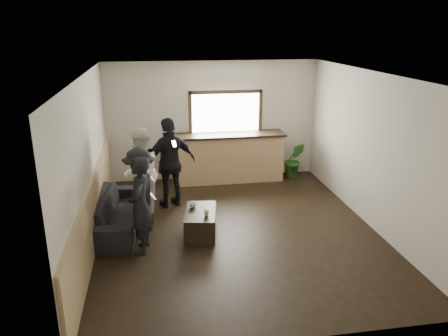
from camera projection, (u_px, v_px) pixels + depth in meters
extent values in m
cube|color=black|center=(236.00, 230.00, 7.99)|extent=(5.00, 6.00, 0.01)
cube|color=silver|center=(237.00, 75.00, 7.12)|extent=(5.00, 6.00, 0.01)
cube|color=beige|center=(213.00, 121.00, 10.37)|extent=(5.00, 0.01, 2.80)
cube|color=beige|center=(289.00, 235.00, 4.75)|extent=(5.00, 0.01, 2.80)
cube|color=beige|center=(88.00, 164.00, 7.17)|extent=(0.01, 6.00, 2.80)
cube|color=beige|center=(371.00, 150.00, 7.94)|extent=(0.01, 6.00, 2.80)
cube|color=tan|center=(94.00, 211.00, 7.44)|extent=(0.06, 5.90, 1.10)
cube|color=tan|center=(227.00, 158.00, 10.38)|extent=(2.60, 0.60, 1.10)
cube|color=black|center=(227.00, 135.00, 10.20)|extent=(2.70, 0.68, 0.05)
cube|color=white|center=(225.00, 113.00, 10.32)|extent=(1.60, 0.06, 0.90)
cube|color=#3F3326|center=(226.00, 92.00, 10.13)|extent=(1.72, 0.08, 0.08)
cube|color=#3F3326|center=(190.00, 114.00, 10.16)|extent=(0.08, 0.08, 1.06)
cube|color=#3F3326|center=(260.00, 112.00, 10.42)|extent=(0.08, 0.08, 1.06)
imported|color=black|center=(117.00, 212.00, 8.00)|extent=(1.05, 2.21, 0.62)
cube|color=black|center=(201.00, 222.00, 7.82)|extent=(0.67, 1.03, 0.42)
imported|color=silver|center=(193.00, 205.00, 7.89)|extent=(0.14, 0.14, 0.09)
imported|color=silver|center=(206.00, 213.00, 7.56)|extent=(0.10, 0.10, 0.09)
imported|color=#2D6623|center=(294.00, 160.00, 10.64)|extent=(0.52, 0.43, 0.88)
imported|color=black|center=(140.00, 205.00, 7.02)|extent=(0.46, 0.64, 1.62)
cube|color=black|center=(153.00, 196.00, 6.98)|extent=(0.10, 0.08, 0.12)
cube|color=silver|center=(153.00, 196.00, 6.97)|extent=(0.08, 0.07, 0.11)
imported|color=white|center=(141.00, 173.00, 8.39)|extent=(0.67, 0.85, 1.74)
cube|color=black|center=(152.00, 167.00, 8.39)|extent=(0.09, 0.07, 0.12)
cube|color=silver|center=(152.00, 167.00, 8.38)|extent=(0.08, 0.06, 0.11)
imported|color=black|center=(141.00, 191.00, 7.73)|extent=(0.59, 1.01, 1.56)
cube|color=black|center=(152.00, 179.00, 7.69)|extent=(0.09, 0.07, 0.12)
cube|color=silver|center=(152.00, 178.00, 7.68)|extent=(0.08, 0.06, 0.11)
imported|color=black|center=(170.00, 163.00, 8.79)|extent=(1.17, 0.81, 1.85)
cube|color=black|center=(174.00, 144.00, 8.47)|extent=(0.10, 0.11, 0.12)
cube|color=silver|center=(174.00, 144.00, 8.46)|extent=(0.09, 0.09, 0.11)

